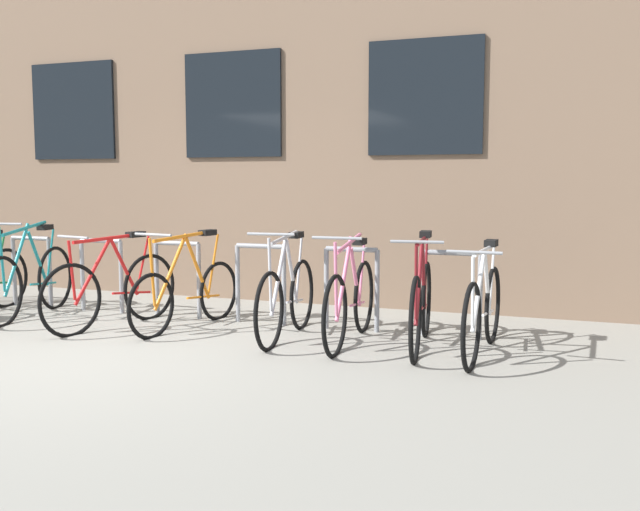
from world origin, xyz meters
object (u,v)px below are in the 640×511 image
object	(u,v)px
bicycle_maroon	(421,304)
bicycle_silver	(287,297)
bicycle_teal	(30,280)
bicycle_pink	(351,301)
bicycle_white	(483,310)
bicycle_orange	(187,292)
bicycle_red	(113,289)

from	to	relation	value
bicycle_maroon	bicycle_silver	bearing A→B (deg)	-177.90
bicycle_teal	bicycle_pink	world-z (taller)	bicycle_teal
bicycle_maroon	bicycle_white	world-z (taller)	bicycle_maroon
bicycle_pink	bicycle_white	size ratio (longest dim) A/B	0.99
bicycle_teal	bicycle_orange	bearing A→B (deg)	1.84
bicycle_orange	bicycle_teal	bearing A→B (deg)	-178.16
bicycle_silver	bicycle_white	size ratio (longest dim) A/B	0.94
bicycle_red	bicycle_orange	xyz separation A→B (m)	(0.74, 0.22, -0.02)
bicycle_teal	bicycle_maroon	bearing A→B (deg)	0.28
bicycle_orange	bicycle_maroon	distance (m)	2.43
bicycle_red	bicycle_orange	size ratio (longest dim) A/B	1.01
bicycle_silver	bicycle_white	world-z (taller)	bicycle_silver
bicycle_maroon	bicycle_pink	bearing A→B (deg)	-178.17
bicycle_orange	bicycle_maroon	world-z (taller)	bicycle_maroon
bicycle_white	bicycle_red	bearing A→B (deg)	-178.36
bicycle_red	bicycle_white	world-z (taller)	same
bicycle_teal	bicycle_pink	bearing A→B (deg)	0.00
bicycle_red	bicycle_maroon	world-z (taller)	bicycle_maroon
bicycle_teal	bicycle_red	bearing A→B (deg)	-7.52
bicycle_teal	bicycle_pink	distance (m)	3.71
bicycle_red	bicycle_orange	world-z (taller)	bicycle_orange
bicycle_orange	bicycle_white	bearing A→B (deg)	-2.20
bicycle_white	bicycle_teal	bearing A→B (deg)	179.40
bicycle_teal	bicycle_white	xyz separation A→B (m)	(4.93, -0.05, -0.01)
bicycle_pink	bicycle_red	bearing A→B (deg)	-176.39
bicycle_red	bicycle_pink	bearing A→B (deg)	3.61
bicycle_maroon	bicycle_white	distance (m)	0.56
bicycle_red	bicycle_teal	xyz separation A→B (m)	(-1.20, 0.16, 0.01)
bicycle_red	bicycle_silver	xyz separation A→B (m)	(1.88, 0.13, 0.00)
bicycle_red	bicycle_pink	size ratio (longest dim) A/B	0.96
bicycle_white	bicycle_pink	bearing A→B (deg)	177.55
bicycle_orange	bicycle_silver	world-z (taller)	bicycle_silver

